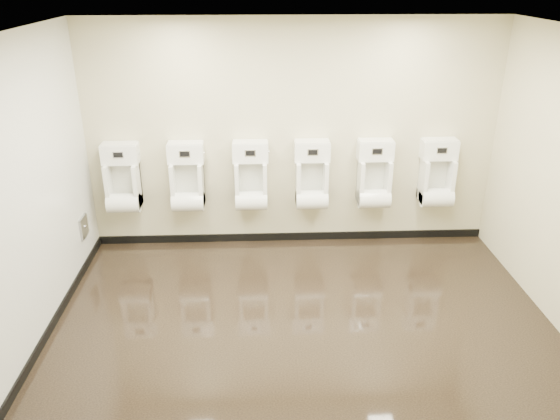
{
  "coord_description": "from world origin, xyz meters",
  "views": [
    {
      "loc": [
        -0.44,
        -4.66,
        3.25
      ],
      "look_at": [
        -0.21,
        0.55,
        0.96
      ],
      "focal_mm": 35.0,
      "sensor_mm": 36.0,
      "label": 1
    }
  ],
  "objects_px": {
    "access_panel": "(84,227)",
    "urinal_0": "(123,183)",
    "urinal_2": "(251,181)",
    "urinal_1": "(187,182)",
    "urinal_5": "(437,178)",
    "urinal_3": "(312,180)",
    "urinal_4": "(374,179)"
  },
  "relations": [
    {
      "from": "urinal_3",
      "to": "access_panel",
      "type": "bearing_deg",
      "value": -171.55
    },
    {
      "from": "access_panel",
      "to": "urinal_2",
      "type": "distance_m",
      "value": 2.04
    },
    {
      "from": "urinal_0",
      "to": "access_panel",
      "type": "bearing_deg",
      "value": -135.54
    },
    {
      "from": "access_panel",
      "to": "urinal_1",
      "type": "xyz_separation_m",
      "value": [
        1.19,
        0.4,
        0.39
      ]
    },
    {
      "from": "urinal_0",
      "to": "urinal_4",
      "type": "xyz_separation_m",
      "value": [
        3.08,
        0.0,
        0.0
      ]
    },
    {
      "from": "urinal_0",
      "to": "urinal_5",
      "type": "height_order",
      "value": "same"
    },
    {
      "from": "access_panel",
      "to": "urinal_0",
      "type": "bearing_deg",
      "value": 44.46
    },
    {
      "from": "urinal_2",
      "to": "urinal_4",
      "type": "distance_m",
      "value": 1.52
    },
    {
      "from": "access_panel",
      "to": "urinal_2",
      "type": "height_order",
      "value": "urinal_2"
    },
    {
      "from": "urinal_1",
      "to": "urinal_2",
      "type": "distance_m",
      "value": 0.78
    },
    {
      "from": "urinal_3",
      "to": "urinal_4",
      "type": "xyz_separation_m",
      "value": [
        0.78,
        0.0,
        0.0
      ]
    },
    {
      "from": "access_panel",
      "to": "urinal_3",
      "type": "bearing_deg",
      "value": 8.45
    },
    {
      "from": "urinal_2",
      "to": "urinal_0",
      "type": "bearing_deg",
      "value": 180.0
    },
    {
      "from": "urinal_1",
      "to": "urinal_5",
      "type": "height_order",
      "value": "same"
    },
    {
      "from": "urinal_2",
      "to": "urinal_4",
      "type": "xyz_separation_m",
      "value": [
        1.52,
        0.0,
        0.0
      ]
    },
    {
      "from": "urinal_2",
      "to": "urinal_5",
      "type": "xyz_separation_m",
      "value": [
        2.31,
        0.0,
        0.0
      ]
    },
    {
      "from": "access_panel",
      "to": "urinal_4",
      "type": "bearing_deg",
      "value": 6.59
    },
    {
      "from": "access_panel",
      "to": "urinal_3",
      "type": "xyz_separation_m",
      "value": [
        2.71,
        0.4,
        0.39
      ]
    },
    {
      "from": "urinal_1",
      "to": "urinal_4",
      "type": "bearing_deg",
      "value": 0.0
    },
    {
      "from": "urinal_4",
      "to": "urinal_3",
      "type": "bearing_deg",
      "value": 180.0
    },
    {
      "from": "urinal_1",
      "to": "urinal_3",
      "type": "relative_size",
      "value": 1.0
    },
    {
      "from": "urinal_4",
      "to": "urinal_5",
      "type": "height_order",
      "value": "same"
    },
    {
      "from": "urinal_0",
      "to": "urinal_2",
      "type": "xyz_separation_m",
      "value": [
        1.56,
        0.0,
        0.0
      ]
    },
    {
      "from": "urinal_3",
      "to": "urinal_0",
      "type": "bearing_deg",
      "value": 180.0
    },
    {
      "from": "urinal_3",
      "to": "urinal_5",
      "type": "bearing_deg",
      "value": 0.0
    },
    {
      "from": "urinal_2",
      "to": "access_panel",
      "type": "bearing_deg",
      "value": -168.42
    },
    {
      "from": "urinal_1",
      "to": "urinal_3",
      "type": "xyz_separation_m",
      "value": [
        1.52,
        0.0,
        0.0
      ]
    },
    {
      "from": "urinal_1",
      "to": "urinal_3",
      "type": "distance_m",
      "value": 1.52
    },
    {
      "from": "urinal_5",
      "to": "urinal_3",
      "type": "bearing_deg",
      "value": 180.0
    },
    {
      "from": "urinal_1",
      "to": "urinal_4",
      "type": "distance_m",
      "value": 2.3
    },
    {
      "from": "urinal_3",
      "to": "urinal_5",
      "type": "distance_m",
      "value": 1.56
    },
    {
      "from": "urinal_2",
      "to": "urinal_4",
      "type": "bearing_deg",
      "value": 0.0
    }
  ]
}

